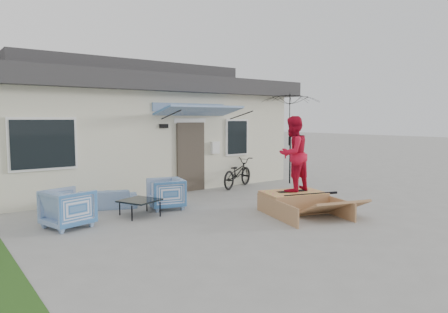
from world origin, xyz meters
TOP-DOWN VIEW (x-y plane):
  - ground at (0.00, 0.00)m, footprint 90.00×90.00m
  - house at (0.00, 7.99)m, footprint 10.80×8.49m
  - loveseat at (-2.01, 3.68)m, footprint 1.65×1.02m
  - armchair_left at (-3.25, 2.35)m, footprint 0.98×1.02m
  - armchair_right at (-0.81, 2.71)m, footprint 0.93×0.96m
  - coffee_table at (-1.65, 2.39)m, footprint 1.00×1.00m
  - bicycle at (2.57, 4.14)m, footprint 1.89×1.31m
  - patio_umbrella at (4.51, 3.70)m, footprint 2.14×2.00m
  - skate_ramp at (1.48, 0.62)m, footprint 1.86×2.18m
  - skateboard at (1.49, 0.66)m, footprint 0.77×0.38m
  - skater at (1.49, 0.66)m, footprint 0.95×0.77m

SIDE VIEW (x-z plane):
  - ground at x=0.00m, z-range 0.00..0.00m
  - coffee_table at x=-1.65m, z-range 0.00..0.38m
  - skate_ramp at x=1.48m, z-range 0.00..0.47m
  - loveseat at x=-2.01m, z-range 0.00..0.62m
  - armchair_right at x=-0.81m, z-range 0.00..0.83m
  - armchair_left at x=-3.25m, z-range 0.00..0.87m
  - skateboard at x=1.49m, z-range 0.47..0.52m
  - bicycle at x=2.57m, z-range 0.00..1.15m
  - skater at x=1.49m, z-range 0.52..2.30m
  - patio_umbrella at x=4.51m, z-range 0.65..2.85m
  - house at x=0.00m, z-range -0.11..3.99m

